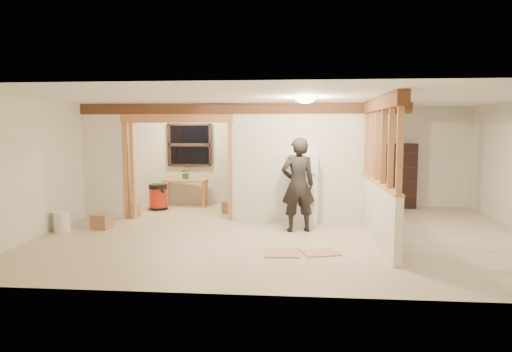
# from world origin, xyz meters

# --- Properties ---
(floor) EXTENTS (9.00, 6.50, 0.01)m
(floor) POSITION_xyz_m (0.00, 0.00, -0.01)
(floor) COLOR beige
(floor) RESTS_ON ground
(ceiling) EXTENTS (9.00, 6.50, 0.01)m
(ceiling) POSITION_xyz_m (0.00, 0.00, 2.50)
(ceiling) COLOR white
(wall_back) EXTENTS (9.00, 0.01, 2.50)m
(wall_back) POSITION_xyz_m (0.00, 3.25, 1.25)
(wall_back) COLOR silver
(wall_back) RESTS_ON floor
(wall_front) EXTENTS (9.00, 0.01, 2.50)m
(wall_front) POSITION_xyz_m (0.00, -3.25, 1.25)
(wall_front) COLOR silver
(wall_front) RESTS_ON floor
(wall_left) EXTENTS (0.01, 6.50, 2.50)m
(wall_left) POSITION_xyz_m (-4.50, 0.00, 1.25)
(wall_left) COLOR silver
(wall_left) RESTS_ON floor
(partition_left_stub) EXTENTS (0.90, 0.12, 2.50)m
(partition_left_stub) POSITION_xyz_m (-4.05, 1.20, 1.25)
(partition_left_stub) COLOR silver
(partition_left_stub) RESTS_ON floor
(partition_center) EXTENTS (2.80, 0.12, 2.50)m
(partition_center) POSITION_xyz_m (0.20, 1.20, 1.25)
(partition_center) COLOR silver
(partition_center) RESTS_ON floor
(doorway_frame) EXTENTS (2.46, 0.14, 2.20)m
(doorway_frame) POSITION_xyz_m (-2.40, 1.20, 1.10)
(doorway_frame) COLOR tan
(doorway_frame) RESTS_ON floor
(header_beam_back) EXTENTS (7.00, 0.18, 0.22)m
(header_beam_back) POSITION_xyz_m (-1.00, 1.20, 2.38)
(header_beam_back) COLOR brown
(header_beam_back) RESTS_ON ceiling
(header_beam_right) EXTENTS (0.18, 3.30, 0.22)m
(header_beam_right) POSITION_xyz_m (1.60, -0.40, 2.38)
(header_beam_right) COLOR brown
(header_beam_right) RESTS_ON ceiling
(pony_wall) EXTENTS (0.12, 3.20, 1.00)m
(pony_wall) POSITION_xyz_m (1.60, -0.40, 0.50)
(pony_wall) COLOR silver
(pony_wall) RESTS_ON floor
(stud_partition) EXTENTS (0.14, 3.20, 1.32)m
(stud_partition) POSITION_xyz_m (1.60, -0.40, 1.66)
(stud_partition) COLOR tan
(stud_partition) RESTS_ON pony_wall
(window_back) EXTENTS (1.12, 0.10, 1.10)m
(window_back) POSITION_xyz_m (-2.60, 3.17, 1.55)
(window_back) COLOR black
(window_back) RESTS_ON wall_back
(ceiling_dome_main) EXTENTS (0.36, 0.36, 0.16)m
(ceiling_dome_main) POSITION_xyz_m (0.30, -0.50, 2.48)
(ceiling_dome_main) COLOR #FFEABF
(ceiling_dome_main) RESTS_ON ceiling
(ceiling_dome_util) EXTENTS (0.32, 0.32, 0.14)m
(ceiling_dome_util) POSITION_xyz_m (-2.50, 2.30, 2.48)
(ceiling_dome_util) COLOR #FFEABF
(ceiling_dome_util) RESTS_ON ceiling
(hanging_bulb) EXTENTS (0.07, 0.07, 0.07)m
(hanging_bulb) POSITION_xyz_m (-2.00, 1.60, 2.18)
(hanging_bulb) COLOR #FFD88C
(hanging_bulb) RESTS_ON ceiling
(refrigerator) EXTENTS (0.60, 0.58, 1.45)m
(refrigerator) POSITION_xyz_m (0.28, 0.85, 0.72)
(refrigerator) COLOR silver
(refrigerator) RESTS_ON floor
(woman) EXTENTS (0.74, 0.57, 1.80)m
(woman) POSITION_xyz_m (0.19, 0.20, 0.90)
(woman) COLOR black
(woman) RESTS_ON floor
(work_table) EXTENTS (1.13, 0.63, 0.68)m
(work_table) POSITION_xyz_m (-2.65, 2.89, 0.34)
(work_table) COLOR tan
(work_table) RESTS_ON floor
(potted_plant) EXTENTS (0.36, 0.33, 0.33)m
(potted_plant) POSITION_xyz_m (-2.65, 2.94, 0.85)
(potted_plant) COLOR #2C732D
(potted_plant) RESTS_ON work_table
(shop_vac) EXTENTS (0.64, 0.64, 0.63)m
(shop_vac) POSITION_xyz_m (-3.19, 2.29, 0.32)
(shop_vac) COLOR red
(shop_vac) RESTS_ON floor
(bookshelf) EXTENTS (0.80, 0.27, 1.61)m
(bookshelf) POSITION_xyz_m (2.71, 3.05, 0.80)
(bookshelf) COLOR black
(bookshelf) RESTS_ON floor
(bucket) EXTENTS (0.36, 0.36, 0.39)m
(bucket) POSITION_xyz_m (-4.28, -0.25, 0.19)
(bucket) COLOR silver
(bucket) RESTS_ON floor
(box_util_a) EXTENTS (0.34, 0.30, 0.27)m
(box_util_a) POSITION_xyz_m (-1.39, 2.01, 0.14)
(box_util_a) COLOR #A77350
(box_util_a) RESTS_ON floor
(box_util_b) EXTENTS (0.41, 0.41, 0.31)m
(box_util_b) POSITION_xyz_m (-3.52, 1.30, 0.15)
(box_util_b) COLOR #A77350
(box_util_b) RESTS_ON floor
(box_front) EXTENTS (0.40, 0.35, 0.28)m
(box_front) POSITION_xyz_m (-3.65, 0.09, 0.14)
(box_front) COLOR #A77350
(box_front) RESTS_ON floor
(floor_panel_near) EXTENTS (0.57, 0.57, 0.02)m
(floor_panel_near) POSITION_xyz_m (-0.06, -1.41, 0.01)
(floor_panel_near) COLOR tan
(floor_panel_near) RESTS_ON floor
(floor_panel_far) EXTENTS (0.67, 0.59, 0.02)m
(floor_panel_far) POSITION_xyz_m (0.54, -1.33, 0.01)
(floor_panel_far) COLOR tan
(floor_panel_far) RESTS_ON floor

